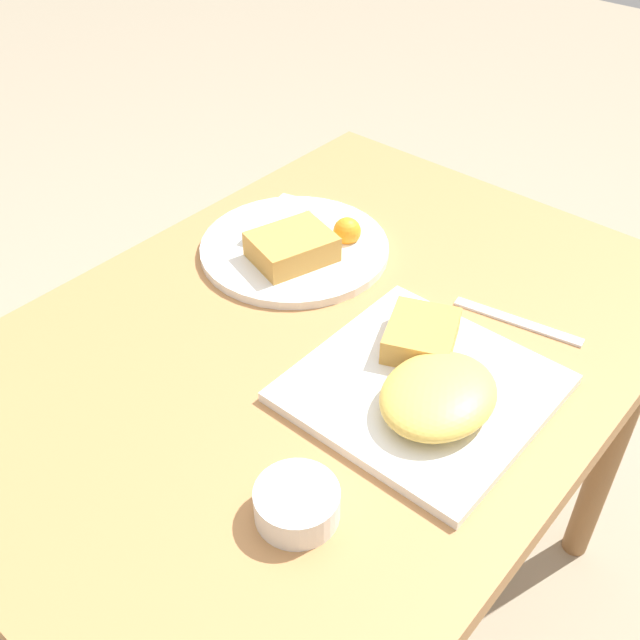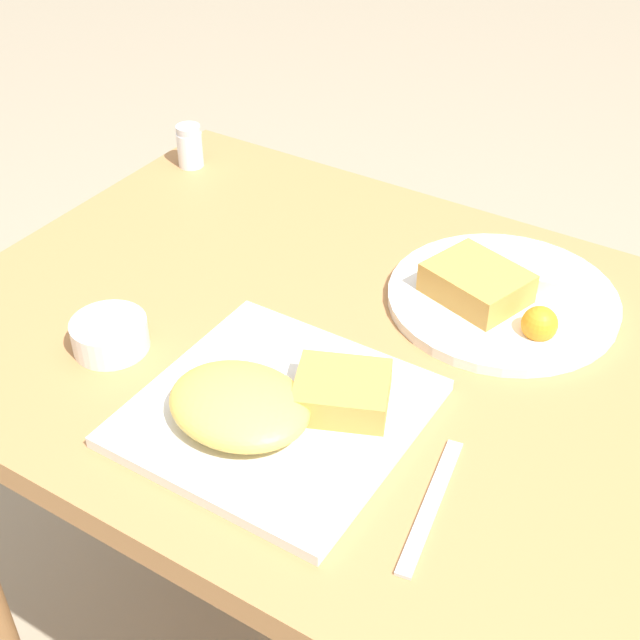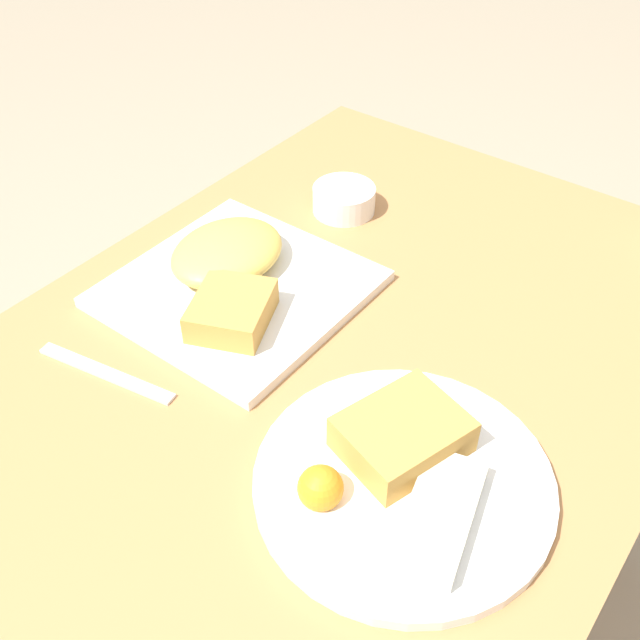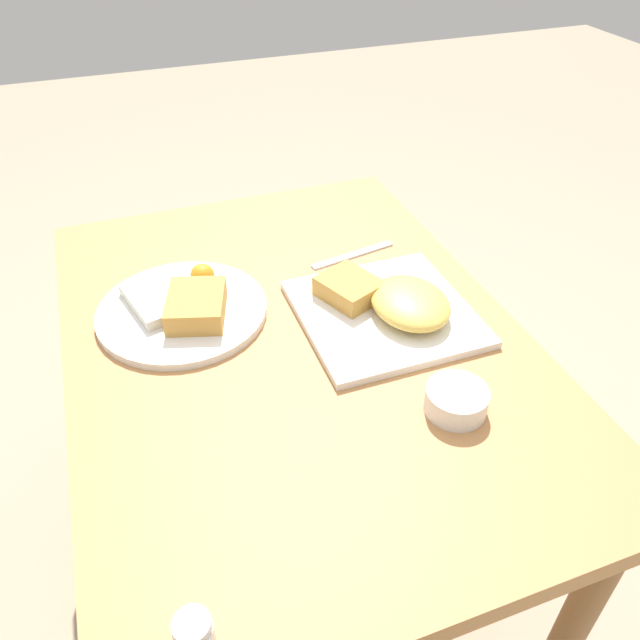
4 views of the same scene
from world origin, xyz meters
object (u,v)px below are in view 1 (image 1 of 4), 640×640
object	(u,v)px
plate_oval_far	(295,245)
plate_square_near	(428,383)
sauce_ramekin	(297,503)
butter_knife	(517,321)

from	to	relation	value
plate_oval_far	plate_square_near	bearing A→B (deg)	-110.58
plate_square_near	sauce_ramekin	xyz separation A→B (m)	(-0.23, 0.00, -0.00)
butter_knife	sauce_ramekin	bearing A→B (deg)	77.59
plate_oval_far	butter_knife	bearing A→B (deg)	-77.79
plate_square_near	sauce_ramekin	size ratio (longest dim) A/B	3.15
plate_square_near	plate_oval_far	bearing A→B (deg)	69.42
plate_square_near	butter_knife	size ratio (longest dim) A/B	1.58
plate_oval_far	sauce_ramekin	distance (m)	0.49
plate_square_near	butter_knife	distance (m)	0.20
plate_square_near	plate_oval_far	distance (m)	0.35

